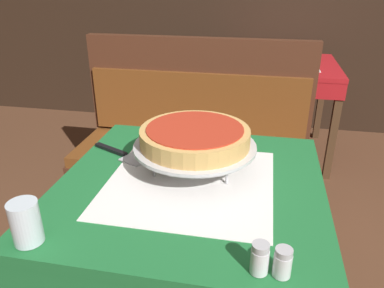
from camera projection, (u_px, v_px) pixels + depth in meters
name	position (u px, v px, depth m)	size (l,w,h in m)	color
dining_table_front	(190.00, 209.00, 1.25)	(0.85, 0.85, 0.74)	#1E6B33
dining_table_rear	(281.00, 75.00, 2.83)	(0.81, 0.81, 0.74)	red
booth_bench	(192.00, 168.00, 2.20)	(1.32, 0.51, 1.03)	#4C2819
pizza_pan_stand	(194.00, 147.00, 1.24)	(0.41, 0.41, 0.10)	#ADADB2
deep_dish_pizza	(194.00, 136.00, 1.22)	(0.36, 0.36, 0.06)	tan
pizza_server	(121.00, 153.00, 1.38)	(0.24, 0.15, 0.01)	#BCBCC1
water_glass_near	(26.00, 222.00, 0.92)	(0.07, 0.07, 0.11)	silver
salt_shaker	(260.00, 258.00, 0.83)	(0.04, 0.04, 0.08)	silver
pepper_shaker	(283.00, 262.00, 0.82)	(0.04, 0.04, 0.07)	silver
condiment_caddy	(295.00, 61.00, 2.68)	(0.12, 0.12, 0.14)	black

